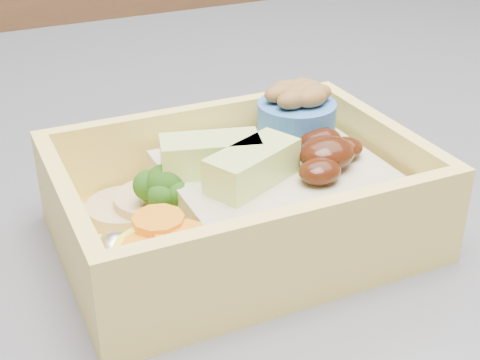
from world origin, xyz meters
name	(u,v)px	position (x,y,z in m)	size (l,w,h in m)	color
bento_box	(249,196)	(-0.04, -0.18, 0.95)	(0.20, 0.15, 0.07)	#FFE169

